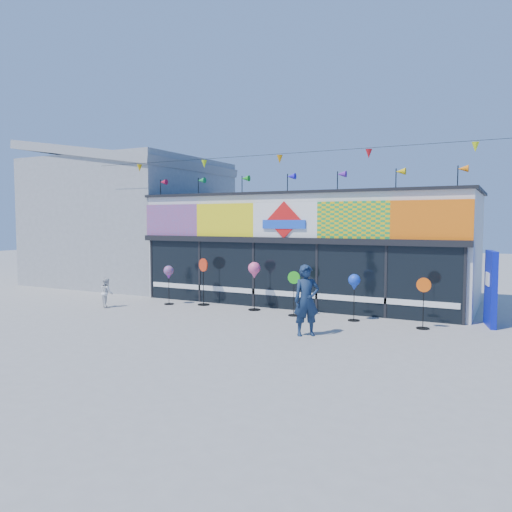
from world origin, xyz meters
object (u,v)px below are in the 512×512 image
Objects in this scene: adult_man at (307,300)px; spinner_0 at (169,273)px; blue_sign at (491,289)px; spinner_5 at (423,302)px; spinner_2 at (254,272)px; spinner_4 at (354,283)px; spinner_3 at (294,292)px; spinner_1 at (203,280)px; child at (107,292)px.

spinner_0 is at bearing 122.42° from adult_man.
blue_sign reaches higher than spinner_5.
spinner_4 is at bearing -3.70° from spinner_2.
spinner_0 is 0.99× the size of spinner_4.
blue_sign is at bearing 11.21° from spinner_3.
spinner_5 is (5.64, -0.44, -0.56)m from spinner_2.
spinner_1 reaches higher than spinner_0.
spinner_5 is (-1.67, -1.25, -0.33)m from blue_sign.
spinner_3 is at bearing 178.28° from spinner_5.
spinner_2 is at bearing -124.05° from child.
child is at bearing -169.02° from spinner_4.
spinner_3 is 4.04m from spinner_5.
spinner_5 is at bearing -5.83° from spinner_4.
spinner_2 is 5.35m from child.
spinner_2 is (3.35, 0.38, 0.19)m from spinner_0.
blue_sign is 12.57m from child.
spinner_1 is at bearing 176.94° from spinner_4.
adult_man reaches higher than spinner_4.
spinner_1 is at bearing 171.99° from blue_sign.
spinner_4 is (1.96, 0.09, 0.39)m from spinner_3.
child is at bearing -145.19° from spinner_1.
child is at bearing 179.93° from blue_sign.
spinner_0 is at bearing -101.66° from child.
blue_sign is 1.16× the size of adult_man.
adult_man is at bearing -151.13° from child.
spinner_2 is 1.15× the size of spinner_3.
adult_man is at bearing -102.63° from spinner_4.
spinner_2 is 1.58× the size of child.
spinner_4 is at bearing -176.93° from blue_sign.
spinner_4 is 2.59m from adult_man.
child is at bearing -172.25° from spinner_5.
child is at bearing -159.15° from spinner_2.
spinner_4 is at bearing 40.25° from adult_man.
spinner_2 is 5.69m from spinner_5.
spinner_1 is at bearing 173.96° from spinner_3.
spinner_3 is (1.61, -0.32, -0.57)m from spinner_2.
spinner_3 is 2.81m from adult_man.
blue_sign is at bearing 15.53° from spinner_4.
spinner_2 reaches higher than child.
spinner_1 is 0.90× the size of adult_man.
spinner_5 is (7.77, -0.52, -0.13)m from spinner_1.
spinner_3 reaches higher than spinner_4.
adult_man is (-0.56, -2.52, -0.20)m from spinner_4.
child is (-7.95, 0.87, -0.43)m from adult_man.
spinner_2 is at bearing 173.86° from blue_sign.
spinner_2 is at bearing 6.49° from spinner_0.
adult_man reaches higher than spinner_0.
spinner_1 reaches higher than spinner_3.
spinner_0 is at bearing 179.61° from spinner_5.
spinner_0 is 0.98× the size of spinner_5.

